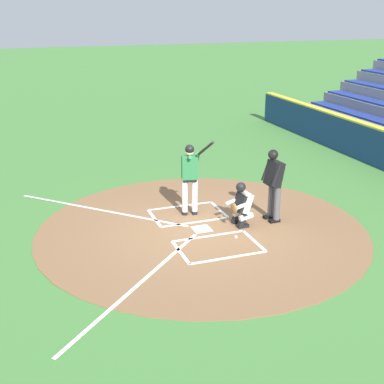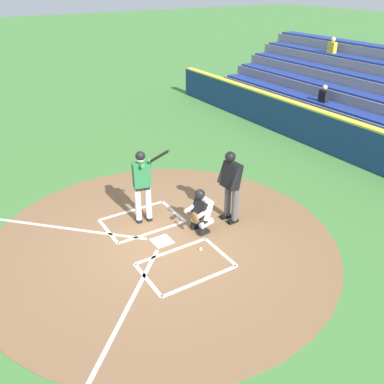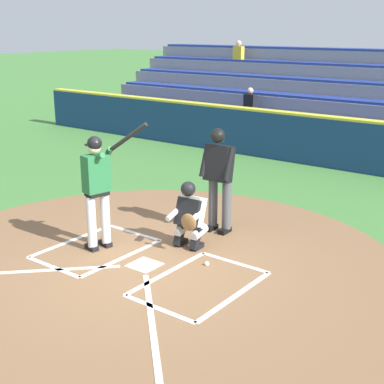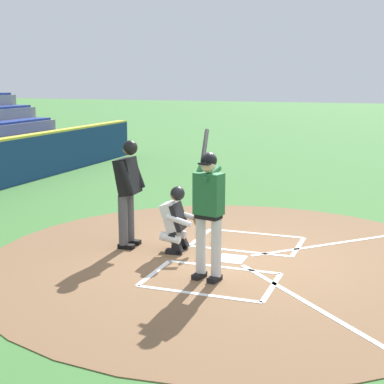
{
  "view_description": "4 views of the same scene",
  "coord_description": "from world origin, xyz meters",
  "px_view_note": "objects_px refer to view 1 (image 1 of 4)",
  "views": [
    {
      "loc": [
        -11.13,
        4.24,
        5.19
      ],
      "look_at": [
        -0.41,
        0.4,
        1.15
      ],
      "focal_mm": 49.78,
      "sensor_mm": 36.0,
      "label": 1
    },
    {
      "loc": [
        -7.15,
        3.65,
        5.5
      ],
      "look_at": [
        0.25,
        -0.97,
        0.91
      ],
      "focal_mm": 39.13,
      "sensor_mm": 36.0,
      "label": 2
    },
    {
      "loc": [
        -5.22,
        5.67,
        3.5
      ],
      "look_at": [
        -0.19,
        -0.95,
        0.98
      ],
      "focal_mm": 51.36,
      "sensor_mm": 36.0,
      "label": 3
    },
    {
      "loc": [
        8.66,
        2.5,
        2.91
      ],
      "look_at": [
        0.04,
        -0.67,
        1.08
      ],
      "focal_mm": 54.22,
      "sensor_mm": 36.0,
      "label": 4
    }
  ],
  "objects_px": {
    "batter": "(190,174)",
    "plate_umpire": "(274,180)",
    "catcher": "(241,203)",
    "baseball": "(236,237)"
  },
  "relations": [
    {
      "from": "catcher",
      "to": "plate_umpire",
      "type": "xyz_separation_m",
      "value": [
        0.04,
        -0.88,
        0.49
      ]
    },
    {
      "from": "plate_umpire",
      "to": "baseball",
      "type": "xyz_separation_m",
      "value": [
        -0.69,
        1.3,
        -1.04
      ]
    },
    {
      "from": "catcher",
      "to": "plate_umpire",
      "type": "distance_m",
      "value": 1.01
    },
    {
      "from": "batter",
      "to": "catcher",
      "type": "bearing_deg",
      "value": -140.37
    },
    {
      "from": "batter",
      "to": "catcher",
      "type": "distance_m",
      "value": 1.54
    },
    {
      "from": "batter",
      "to": "baseball",
      "type": "relative_size",
      "value": 28.76
    },
    {
      "from": "plate_umpire",
      "to": "catcher",
      "type": "bearing_deg",
      "value": 92.38
    },
    {
      "from": "plate_umpire",
      "to": "baseball",
      "type": "relative_size",
      "value": 25.2
    },
    {
      "from": "batter",
      "to": "baseball",
      "type": "distance_m",
      "value": 2.13
    },
    {
      "from": "batter",
      "to": "plate_umpire",
      "type": "height_order",
      "value": "batter"
    }
  ]
}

